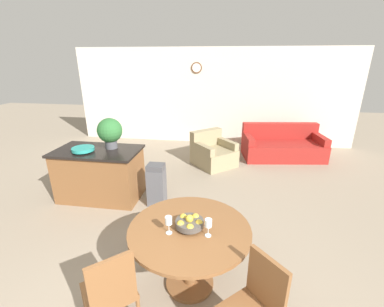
# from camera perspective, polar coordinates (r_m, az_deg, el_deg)

# --- Properties ---
(wall_back) EXTENTS (8.00, 0.09, 2.70)m
(wall_back) POSITION_cam_1_polar(r_m,az_deg,el_deg) (7.58, 4.35, 12.41)
(wall_back) COLOR silver
(wall_back) RESTS_ON ground_plane
(dining_table) EXTENTS (1.27, 1.27, 0.75)m
(dining_table) POSITION_cam_1_polar(r_m,az_deg,el_deg) (2.85, -0.53, -18.96)
(dining_table) COLOR brown
(dining_table) RESTS_ON ground_plane
(dining_chair_near_left) EXTENTS (0.59, 0.59, 0.93)m
(dining_chair_near_left) POSITION_cam_1_polar(r_m,az_deg,el_deg) (2.61, -17.67, -26.98)
(dining_chair_near_left) COLOR brown
(dining_chair_near_left) RESTS_ON ground_plane
(dining_chair_near_right) EXTENTS (0.59, 0.59, 0.93)m
(dining_chair_near_right) POSITION_cam_1_polar(r_m,az_deg,el_deg) (2.48, 13.84, -29.92)
(dining_chair_near_right) COLOR brown
(dining_chair_near_right) RESTS_ON ground_plane
(fruit_bowl) EXTENTS (0.29, 0.29, 0.15)m
(fruit_bowl) POSITION_cam_1_polar(r_m,az_deg,el_deg) (2.71, -0.54, -15.10)
(fruit_bowl) COLOR #4C4742
(fruit_bowl) RESTS_ON dining_table
(wine_glass_left) EXTENTS (0.07, 0.07, 0.19)m
(wine_glass_left) POSITION_cam_1_polar(r_m,az_deg,el_deg) (2.61, -5.22, -14.76)
(wine_glass_left) COLOR silver
(wine_glass_left) RESTS_ON dining_table
(wine_glass_right) EXTENTS (0.07, 0.07, 0.19)m
(wine_glass_right) POSITION_cam_1_polar(r_m,az_deg,el_deg) (2.57, 3.65, -15.32)
(wine_glass_right) COLOR silver
(wine_glass_right) RESTS_ON dining_table
(kitchen_island) EXTENTS (1.46, 0.83, 0.91)m
(kitchen_island) POSITION_cam_1_polar(r_m,az_deg,el_deg) (4.88, -19.76, -4.27)
(kitchen_island) COLOR brown
(kitchen_island) RESTS_ON ground_plane
(teal_bowl) EXTENTS (0.37, 0.37, 0.08)m
(teal_bowl) POSITION_cam_1_polar(r_m,az_deg,el_deg) (4.68, -23.06, 0.90)
(teal_bowl) COLOR teal
(teal_bowl) RESTS_ON kitchen_island
(potted_plant) EXTENTS (0.43, 0.43, 0.53)m
(potted_plant) POSITION_cam_1_polar(r_m,az_deg,el_deg) (4.65, -17.79, 4.68)
(potted_plant) COLOR #4C4C51
(potted_plant) RESTS_ON kitchen_island
(trash_bin) EXTENTS (0.29, 0.26, 0.74)m
(trash_bin) POSITION_cam_1_polar(r_m,az_deg,el_deg) (4.44, -7.88, -6.92)
(trash_bin) COLOR #56565B
(trash_bin) RESTS_ON ground_plane
(couch) EXTENTS (2.06, 1.22, 0.82)m
(couch) POSITION_cam_1_polar(r_m,az_deg,el_deg) (6.95, 19.38, 1.51)
(couch) COLOR maroon
(couch) RESTS_ON ground_plane
(armchair) EXTENTS (1.18, 1.18, 0.79)m
(armchair) POSITION_cam_1_polar(r_m,az_deg,el_deg) (6.10, 4.68, -0.02)
(armchair) COLOR #998966
(armchair) RESTS_ON ground_plane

